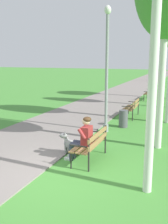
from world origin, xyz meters
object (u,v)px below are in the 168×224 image
object	(u,v)px
park_bench_near	(92,143)
park_bench_mid	(132,107)
person_seated_on_near_bench	(83,137)
lamp_post_near	(107,69)
park_bench_far	(150,92)
litter_bin	(123,119)
pedestrian_distant	(152,74)
dog_grey	(72,146)

from	to	relation	value
park_bench_near	park_bench_mid	size ratio (longest dim) A/B	1.00
person_seated_on_near_bench	lamp_post_near	bearing A→B (deg)	95.36
park_bench_far	lamp_post_near	world-z (taller)	lamp_post_near
litter_bin	pedestrian_distant	size ratio (longest dim) A/B	0.42
dog_grey	litter_bin	size ratio (longest dim) A/B	1.17
lamp_post_near	pedestrian_distant	xyz separation A→B (m)	(-1.40, 23.23, -1.52)
litter_bin	dog_grey	bearing A→B (deg)	-100.56
lamp_post_near	dog_grey	bearing A→B (deg)	-94.48
person_seated_on_near_bench	dog_grey	size ratio (longest dim) A/B	1.53
lamp_post_near	pedestrian_distant	size ratio (longest dim) A/B	2.77
pedestrian_distant	lamp_post_near	bearing A→B (deg)	-86.55
person_seated_on_near_bench	park_bench_mid	bearing A→B (deg)	88.75
lamp_post_near	park_bench_mid	bearing A→B (deg)	81.77
park_bench_far	lamp_post_near	bearing A→B (deg)	-93.22
pedestrian_distant	park_bench_far	bearing A→B (deg)	-82.76
litter_bin	pedestrian_distant	xyz separation A→B (m)	(-1.86, 22.32, 0.49)
park_bench_far	litter_bin	distance (m)	7.54
litter_bin	person_seated_on_near_bench	bearing A→B (deg)	-92.59
park_bench_near	park_bench_mid	xyz separation A→B (m)	(-0.08, 5.72, 0.00)
park_bench_far	litter_bin	xyz separation A→B (m)	(-0.02, -7.53, -0.16)
park_bench_near	litter_bin	distance (m)	3.82
park_bench_far	person_seated_on_near_bench	distance (m)	11.46
dog_grey	litter_bin	distance (m)	3.65
dog_grey	litter_bin	bearing A→B (deg)	79.44
park_bench_far	pedestrian_distant	bearing A→B (deg)	97.24
park_bench_near	pedestrian_distant	distance (m)	26.20
park_bench_near	litter_bin	world-z (taller)	park_bench_near
park_bench_near	park_bench_far	size ratio (longest dim) A/B	1.00
park_bench_near	lamp_post_near	xyz separation A→B (m)	(-0.49, 2.90, 1.85)
park_bench_mid	pedestrian_distant	distance (m)	20.49
park_bench_mid	litter_bin	size ratio (longest dim) A/B	2.14
park_bench_far	pedestrian_distant	xyz separation A→B (m)	(-1.88, 14.78, 0.33)
lamp_post_near	litter_bin	bearing A→B (deg)	63.40
park_bench_near	dog_grey	xyz separation A→B (m)	(-0.70, 0.23, -0.25)
dog_grey	litter_bin	xyz separation A→B (m)	(0.67, 3.58, 0.09)
park_bench_mid	park_bench_far	bearing A→B (deg)	89.32
park_bench_mid	lamp_post_near	distance (m)	3.40
pedestrian_distant	park_bench_near	bearing A→B (deg)	-85.86
dog_grey	pedestrian_distant	distance (m)	25.93
lamp_post_near	litter_bin	xyz separation A→B (m)	(0.46, 0.92, -2.01)
person_seated_on_near_bench	dog_grey	world-z (taller)	person_seated_on_near_bench
park_bench_mid	park_bench_far	world-z (taller)	same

